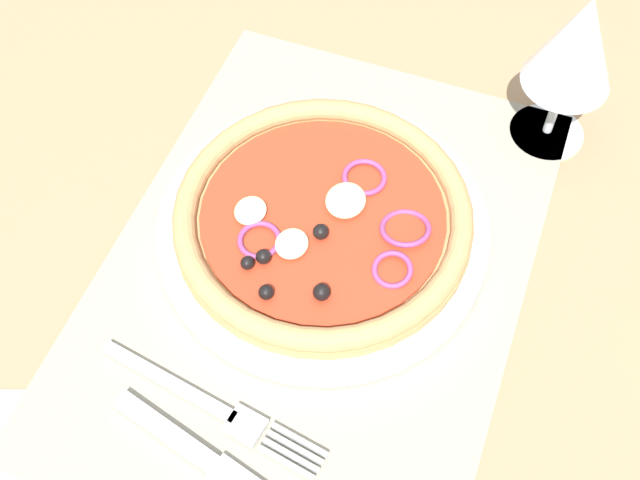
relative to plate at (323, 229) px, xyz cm
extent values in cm
cube|color=#9E7A56|center=(2.95, 0.53, -2.34)|extent=(190.00, 140.00, 2.40)
cube|color=gray|center=(2.95, 0.53, -0.94)|extent=(44.69, 31.51, 0.40)
cylinder|color=white|center=(0.00, 0.00, 0.00)|extent=(26.04, 26.04, 1.47)
cylinder|color=tan|center=(0.00, 0.00, 1.24)|extent=(23.16, 23.16, 1.00)
torus|color=tan|center=(0.00, 0.00, 2.10)|extent=(23.11, 23.11, 1.80)
cylinder|color=#B7381E|center=(0.00, 0.00, 1.89)|extent=(18.99, 18.99, 0.30)
ellipsoid|color=beige|center=(-1.54, 1.28, 2.55)|extent=(3.44, 3.10, 1.03)
ellipsoid|color=beige|center=(1.84, -5.23, 2.44)|extent=(2.72, 2.45, 0.82)
ellipsoid|color=beige|center=(3.53, -1.16, 2.45)|extent=(2.76, 2.49, 0.83)
sphere|color=black|center=(6.73, 2.40, 2.68)|extent=(1.29, 1.29, 1.29)
sphere|color=black|center=(6.29, -3.57, 2.55)|extent=(1.03, 1.03, 1.03)
sphere|color=black|center=(1.90, 0.78, 2.65)|extent=(1.22, 1.22, 1.22)
sphere|color=black|center=(8.09, -1.33, 2.60)|extent=(1.13, 1.13, 1.13)
sphere|color=black|center=(5.41, -2.66, 2.61)|extent=(1.14, 1.14, 1.14)
torus|color=#8E3D75|center=(3.98, -3.60, 2.29)|extent=(3.37, 3.36, 0.65)
torus|color=#8E3D75|center=(-0.85, 6.32, 2.29)|extent=(4.02, 3.96, 1.46)
torus|color=#8E3D75|center=(-4.33, 1.87, 2.29)|extent=(3.57, 3.58, 0.56)
torus|color=#8E3D75|center=(3.43, 6.51, 2.29)|extent=(3.11, 3.08, 1.01)
cube|color=silver|center=(15.65, -5.85, -0.52)|extent=(2.63, 11.16, 0.44)
cube|color=silver|center=(16.71, 0.91, -0.52)|extent=(2.57, 2.83, 0.44)
cube|color=silver|center=(18.14, 4.15, -0.52)|extent=(0.99, 4.32, 0.44)
cube|color=silver|center=(17.55, 4.24, -0.52)|extent=(0.99, 4.32, 0.44)
cube|color=silver|center=(16.95, 4.33, -0.52)|extent=(0.99, 4.32, 0.44)
cube|color=silver|center=(16.36, 4.43, -0.52)|extent=(0.99, 4.32, 0.44)
cube|color=silver|center=(19.00, -4.38, -0.43)|extent=(3.29, 8.47, 0.62)
cylinder|color=silver|center=(-16.99, 14.46, -0.94)|extent=(6.40, 6.40, 0.40)
cylinder|color=silver|center=(-16.99, 14.46, 2.26)|extent=(0.80, 0.80, 6.00)
cone|color=silver|center=(-16.99, 14.46, 9.51)|extent=(7.20, 7.20, 8.50)
cone|color=orange|center=(-16.99, 14.46, 8.28)|extent=(4.70, 4.70, 5.23)
camera|label=1|loc=(33.04, 12.12, 53.06)|focal=45.43mm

